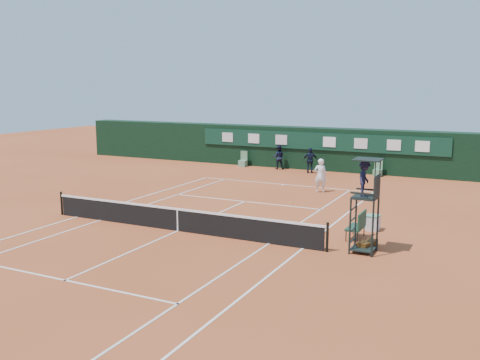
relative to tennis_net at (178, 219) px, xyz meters
The scene contains 14 objects.
ground 0.51m from the tennis_net, ahead, with size 90.00×90.00×0.00m, color #B7532B.
court_lines 0.50m from the tennis_net, ahead, with size 11.05×23.85×0.01m.
tennis_net is the anchor object (origin of this frame).
back_wall 18.77m from the tennis_net, 90.00° to the left, with size 40.00×1.65×3.00m.
linesman_chair_left 18.33m from the tennis_net, 107.46° to the left, with size 0.55×0.50×1.15m.
linesman_chair_right 18.05m from the tennis_net, 75.57° to the left, with size 0.55×0.50×1.15m.
umpire_chair 7.84m from the tennis_net, ahead, with size 0.96×0.95×3.42m.
player_bench 7.32m from the tennis_net, 17.15° to the left, with size 0.56×1.20×1.10m.
tennis_bag 7.71m from the tennis_net, ahead, with size 0.39×0.88×0.33m, color black.
cooler 8.12m from the tennis_net, 27.31° to the left, with size 0.57×0.57×0.65m.
tennis_ball 7.48m from the tennis_net, 72.38° to the left, with size 0.08×0.08×0.08m, color #CDEA36.
player 10.93m from the tennis_net, 75.53° to the left, with size 0.70×0.46×1.92m, color white.
ball_kid_left 17.64m from the tennis_net, 98.53° to the left, with size 0.85×0.66×1.74m, color black.
ball_kid_right 16.76m from the tennis_net, 89.93° to the left, with size 1.04×0.43×1.77m, color black.
Camera 1 is at (11.82, -18.12, 5.93)m, focal length 40.00 mm.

